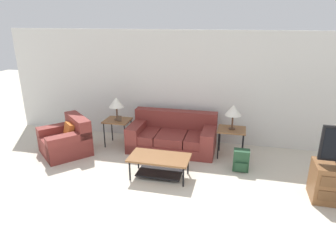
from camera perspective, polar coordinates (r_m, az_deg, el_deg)
wall_back at (r=7.09m, az=3.57°, el=7.32°), size 9.06×0.06×2.60m
couch at (r=6.81m, az=0.93°, el=-2.07°), size 1.93×1.01×0.82m
armchair at (r=6.98m, az=-18.73°, el=-2.65°), size 1.35×1.35×0.80m
coffee_table at (r=5.61m, az=-1.64°, el=-6.87°), size 1.12×0.60×0.42m
side_table_left at (r=7.03m, az=-9.60°, el=0.69°), size 0.58×0.51×0.62m
side_table_right at (r=6.50m, az=12.02°, el=-1.09°), size 0.58×0.51×0.62m
table_lamp_left at (r=6.89m, az=-9.82°, el=4.41°), size 0.34×0.34×0.53m
table_lamp_right at (r=6.35m, az=12.33°, el=2.90°), size 0.34×0.34×0.53m
backpack at (r=6.06m, az=13.74°, el=-6.40°), size 0.30×0.29×0.43m
picture_frame at (r=6.89m, az=-9.26°, el=1.43°), size 0.10×0.04×0.13m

